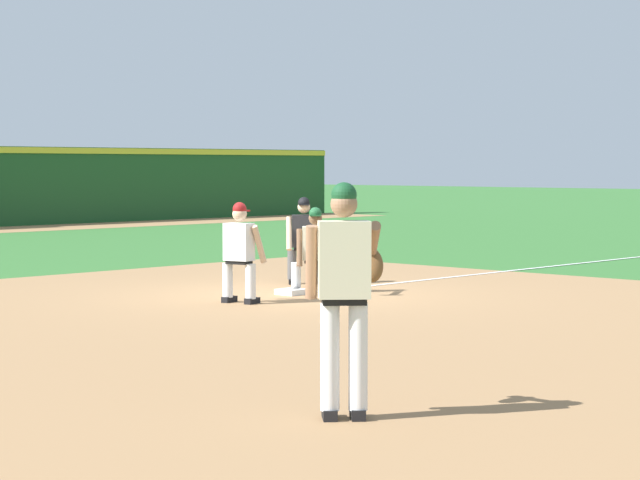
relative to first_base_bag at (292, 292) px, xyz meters
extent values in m
plane|color=#336B2D|center=(0.00, 0.00, -0.04)|extent=(160.00, 160.00, 0.00)
cube|color=#9E754C|center=(-3.22, -3.46, -0.04)|extent=(18.00, 18.00, 0.01)
cube|color=white|center=(5.92, 0.00, -0.04)|extent=(11.84, 0.10, 0.00)
cube|color=white|center=(0.00, 0.00, 0.00)|extent=(0.38, 0.38, 0.09)
sphere|color=white|center=(-2.02, -2.56, -0.01)|extent=(0.07, 0.07, 0.07)
cube|color=black|center=(-6.49, -6.81, 0.00)|extent=(0.26, 0.27, 0.09)
cylinder|color=white|center=(-6.51, -6.84, 0.46)|extent=(0.15, 0.15, 0.84)
cube|color=black|center=(-6.33, -6.96, 0.00)|extent=(0.26, 0.27, 0.09)
cylinder|color=white|center=(-6.35, -6.99, 0.46)|extent=(0.15, 0.15, 0.84)
cube|color=black|center=(-6.43, -6.91, 0.90)|extent=(0.39, 0.38, 0.06)
cube|color=beige|center=(-6.43, -6.91, 1.22)|extent=(0.46, 0.45, 0.60)
sphere|color=#9E7051|center=(-6.42, -6.90, 1.65)|extent=(0.21, 0.21, 0.21)
sphere|color=#194C28|center=(-6.42, -6.90, 1.72)|extent=(0.20, 0.20, 0.20)
cube|color=#194C28|center=(-6.36, -6.83, 1.69)|extent=(0.20, 0.20, 0.02)
cylinder|color=#9E7051|center=(-6.57, -6.69, 1.19)|extent=(0.19, 0.20, 0.59)
cylinder|color=#9E7051|center=(-6.05, -6.87, 1.31)|extent=(0.42, 0.45, 0.41)
ellipsoid|color=brown|center=(-5.99, -6.81, 1.14)|extent=(0.35, 0.35, 0.34)
cube|color=black|center=(0.60, -0.35, 0.00)|extent=(0.26, 0.26, 0.09)
cylinder|color=white|center=(0.63, -0.32, 0.23)|extent=(0.15, 0.15, 0.40)
cube|color=black|center=(0.18, 0.08, 0.00)|extent=(0.26, 0.26, 0.09)
cylinder|color=white|center=(0.21, 0.11, 0.23)|extent=(0.15, 0.15, 0.40)
cube|color=black|center=(0.42, -0.10, 0.46)|extent=(0.38, 0.38, 0.06)
cube|color=beige|center=(0.42, -0.10, 0.73)|extent=(0.45, 0.45, 0.52)
sphere|color=brown|center=(0.41, -0.12, 1.12)|extent=(0.21, 0.21, 0.21)
sphere|color=#194C28|center=(0.41, -0.12, 1.20)|extent=(0.20, 0.20, 0.20)
cube|color=#194C28|center=(0.34, -0.18, 1.17)|extent=(0.20, 0.20, 0.02)
cylinder|color=brown|center=(0.30, -0.57, 0.88)|extent=(0.48, 0.48, 0.24)
cylinder|color=brown|center=(0.17, 0.00, 0.67)|extent=(0.23, 0.23, 0.58)
ellipsoid|color=brown|center=(0.15, -0.73, 0.80)|extent=(0.30, 0.30, 0.35)
cube|color=black|center=(-1.38, -0.10, 0.00)|extent=(0.28, 0.16, 0.09)
cylinder|color=white|center=(-1.42, -0.10, 0.28)|extent=(0.15, 0.15, 0.50)
cube|color=black|center=(-1.30, -0.49, 0.00)|extent=(0.28, 0.16, 0.09)
cylinder|color=white|center=(-1.34, -0.50, 0.28)|extent=(0.15, 0.15, 0.50)
cube|color=black|center=(-1.38, -0.30, 0.55)|extent=(0.27, 0.37, 0.06)
cube|color=white|center=(-1.38, -0.30, 0.85)|extent=(0.32, 0.44, 0.54)
sphere|color=#DBB28E|center=(-1.36, -0.30, 1.25)|extent=(0.21, 0.21, 0.21)
sphere|color=maroon|center=(-1.36, -0.30, 1.32)|extent=(0.20, 0.20, 0.20)
cube|color=maroon|center=(-1.27, -0.28, 1.29)|extent=(0.14, 0.19, 0.02)
cylinder|color=#DBB28E|center=(-1.29, -0.02, 0.81)|extent=(0.34, 0.16, 0.56)
cylinder|color=#DBB28E|center=(-1.18, -0.51, 0.81)|extent=(0.34, 0.16, 0.56)
cube|color=black|center=(1.48, 0.89, 0.00)|extent=(0.26, 0.26, 0.09)
cylinder|color=#515154|center=(1.51, 0.92, 0.28)|extent=(0.15, 0.15, 0.50)
cube|color=black|center=(1.20, 1.17, 0.00)|extent=(0.26, 0.26, 0.09)
cylinder|color=#515154|center=(1.23, 1.20, 0.28)|extent=(0.15, 0.15, 0.50)
cube|color=black|center=(1.37, 1.06, 0.55)|extent=(0.38, 0.38, 0.06)
cube|color=#232326|center=(1.37, 1.06, 0.85)|extent=(0.45, 0.45, 0.54)
sphere|color=#DBB28E|center=(1.35, 1.05, 1.25)|extent=(0.21, 0.21, 0.21)
sphere|color=black|center=(1.35, 1.05, 1.32)|extent=(0.20, 0.20, 0.20)
cube|color=black|center=(1.29, 0.98, 1.29)|extent=(0.20, 0.20, 0.02)
cylinder|color=#DBB28E|center=(1.44, 0.78, 0.81)|extent=(0.29, 0.30, 0.56)
cylinder|color=#DBB28E|center=(1.09, 1.13, 0.81)|extent=(0.29, 0.30, 0.56)
camera|label=1|loc=(-13.57, -13.38, 1.95)|focal=70.00mm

